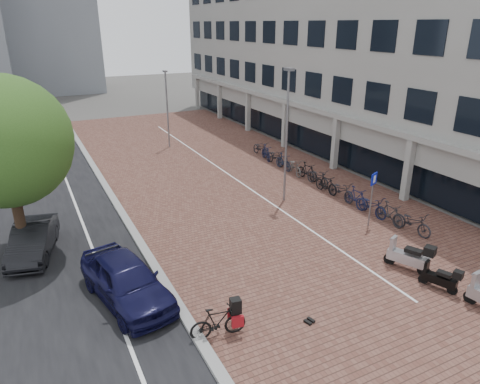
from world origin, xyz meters
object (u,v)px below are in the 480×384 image
car_navy (126,280)px  parking_sign (372,191)px  scooter_mid (439,277)px  scooter_front (408,256)px  hero_bike (218,322)px  car_dark (33,240)px

car_navy → parking_sign: (11.39, 0.80, 0.98)m
car_navy → parking_sign: size_ratio=1.77×
car_navy → scooter_mid: car_navy is taller
scooter_front → parking_sign: bearing=44.9°
hero_bike → parking_sign: (9.39, 3.88, 1.23)m
car_navy → hero_bike: (2.00, -3.09, -0.24)m
car_dark → scooter_front: car_dark is taller
car_dark → parking_sign: bearing=-2.5°
car_dark → scooter_mid: bearing=-22.2°
car_navy → scooter_front: size_ratio=2.56×
car_navy → scooter_mid: bearing=-34.8°
car_navy → scooter_mid: 10.88m
parking_sign → car_navy: bearing=160.0°
car_navy → hero_bike: 3.68m
car_dark → hero_bike: car_dark is taller
hero_bike → parking_sign: size_ratio=0.68×
car_navy → car_dark: bearing=107.1°
car_navy → scooter_mid: (10.00, -4.29, -0.30)m
hero_bike → scooter_front: 8.00m
car_dark → scooter_mid: (12.66, -9.15, -0.18)m
scooter_front → car_navy: bearing=140.1°
scooter_front → hero_bike: bearing=157.7°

